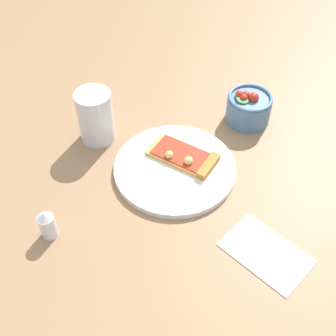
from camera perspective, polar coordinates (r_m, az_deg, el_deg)
ground_plane at (r=0.98m, az=3.23°, el=-0.59°), size 2.40×2.40×0.00m
plate at (r=0.97m, az=0.86°, el=-0.05°), size 0.27×0.27×0.01m
pizza_slice_main at (r=0.98m, az=2.34°, el=1.39°), size 0.08×0.16×0.03m
salad_bowl at (r=1.09m, az=10.29°, el=7.63°), size 0.11×0.11×0.08m
soda_glass at (r=1.03m, az=-9.25°, el=6.39°), size 0.08×0.08×0.13m
paper_napkin at (r=0.87m, az=12.45°, el=-10.55°), size 0.12×0.17×0.00m
pepper_shaker at (r=0.88m, az=-15.21°, el=-7.01°), size 0.03×0.03×0.07m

